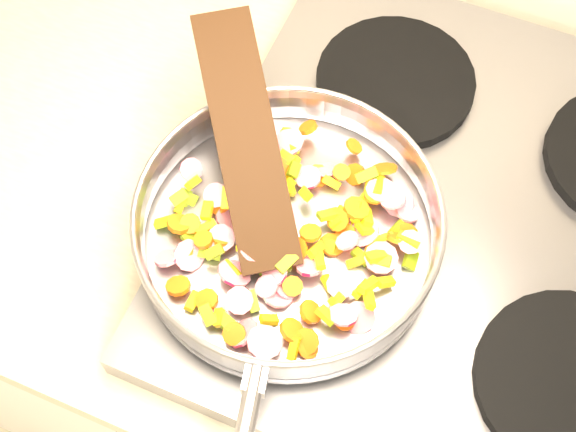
% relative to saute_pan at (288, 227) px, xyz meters
% --- Properties ---
extents(cooktop, '(0.60, 0.60, 0.04)m').
position_rel_saute_pan_xyz_m(cooktop, '(0.17, 0.11, -0.07)').
color(cooktop, '#939399').
rests_on(cooktop, counter_top).
extents(grate_fl, '(0.19, 0.19, 0.02)m').
position_rel_saute_pan_xyz_m(grate_fl, '(0.03, -0.03, -0.04)').
color(grate_fl, black).
rests_on(grate_fl, cooktop).
extents(grate_fr, '(0.19, 0.19, 0.02)m').
position_rel_saute_pan_xyz_m(grate_fr, '(0.31, -0.03, -0.04)').
color(grate_fr, black).
rests_on(grate_fr, cooktop).
extents(grate_bl, '(0.19, 0.19, 0.02)m').
position_rel_saute_pan_xyz_m(grate_bl, '(0.03, 0.25, -0.04)').
color(grate_bl, black).
rests_on(grate_bl, cooktop).
extents(saute_pan, '(0.36, 0.52, 0.06)m').
position_rel_saute_pan_xyz_m(saute_pan, '(0.00, 0.00, 0.00)').
color(saute_pan, '#9E9EA5').
rests_on(saute_pan, grate_fl).
extents(vegetable_heap, '(0.27, 0.29, 0.05)m').
position_rel_saute_pan_xyz_m(vegetable_heap, '(0.00, 0.00, -0.01)').
color(vegetable_heap, '#7DA414').
rests_on(vegetable_heap, saute_pan).
extents(wooden_spatula, '(0.20, 0.25, 0.11)m').
position_rel_saute_pan_xyz_m(wooden_spatula, '(-0.07, 0.06, 0.04)').
color(wooden_spatula, black).
rests_on(wooden_spatula, saute_pan).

